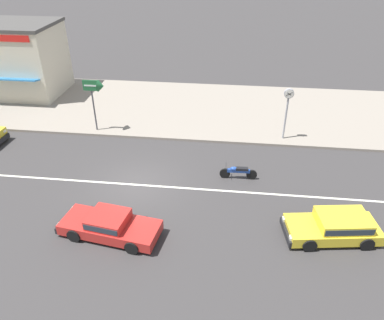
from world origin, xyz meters
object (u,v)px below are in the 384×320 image
object	(u,v)px
motorcycle_1	(238,172)
street_clock	(288,103)
sedan_red_1	(109,225)
hatchback_yellow_0	(336,226)
shopfront_corner_warung	(18,59)
arrow_signboard	(99,89)

from	to	relation	value
motorcycle_1	street_clock	size ratio (longest dim) A/B	0.60
sedan_red_1	motorcycle_1	size ratio (longest dim) A/B	2.31
hatchback_yellow_0	sedan_red_1	distance (m)	9.67
sedan_red_1	shopfront_corner_warung	xyz separation A→B (m)	(-11.80, 15.26, 2.31)
sedan_red_1	shopfront_corner_warung	size ratio (longest dim) A/B	0.71
sedan_red_1	shopfront_corner_warung	world-z (taller)	shopfront_corner_warung
sedan_red_1	street_clock	bearing A→B (deg)	49.54
motorcycle_1	arrow_signboard	world-z (taller)	arrow_signboard
sedan_red_1	arrow_signboard	bearing A→B (deg)	109.50
sedan_red_1	arrow_signboard	size ratio (longest dim) A/B	1.34
street_clock	arrow_signboard	distance (m)	11.52
hatchback_yellow_0	motorcycle_1	size ratio (longest dim) A/B	2.11
arrow_signboard	shopfront_corner_warung	xyz separation A→B (m)	(-8.50, 5.92, -0.17)
sedan_red_1	shopfront_corner_warung	distance (m)	19.43
arrow_signboard	street_clock	bearing A→B (deg)	1.33
arrow_signboard	hatchback_yellow_0	bearing A→B (deg)	-32.82
street_clock	shopfront_corner_warung	size ratio (longest dim) A/B	0.51
sedan_red_1	street_clock	distance (m)	12.79
hatchback_yellow_0	shopfront_corner_warung	xyz separation A→B (m)	(-21.42, 14.25, 2.26)
sedan_red_1	hatchback_yellow_0	bearing A→B (deg)	5.96
hatchback_yellow_0	motorcycle_1	distance (m)	5.77
motorcycle_1	shopfront_corner_warung	world-z (taller)	shopfront_corner_warung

